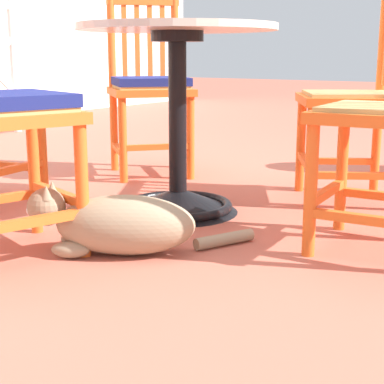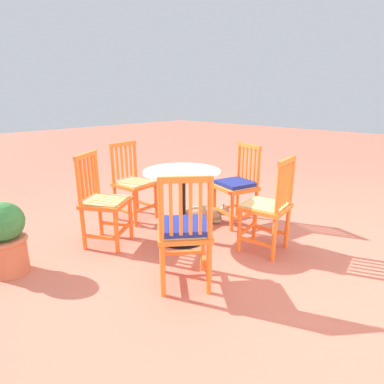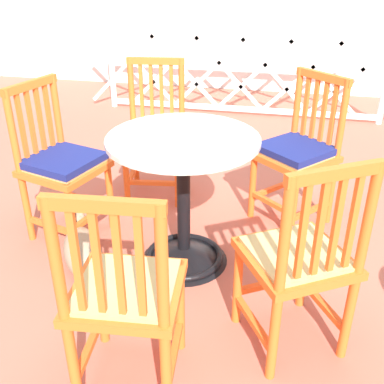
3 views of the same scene
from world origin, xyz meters
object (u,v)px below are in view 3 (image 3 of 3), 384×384
object	(u,v)px
orange_chair_near_fence	(125,296)
orange_chair_tucked_in	(155,134)
cafe_table	(184,216)
tabby_cat	(82,248)
orange_chair_at_corner	(61,165)
orange_chair_by_planter	(299,262)
orange_chair_facing_out	(298,154)

from	to	relation	value
orange_chair_near_fence	orange_chair_tucked_in	size ratio (longest dim) A/B	1.00
cafe_table	tabby_cat	distance (m)	0.59
orange_chair_at_corner	orange_chair_near_fence	bearing A→B (deg)	-53.58
orange_chair_tucked_in	orange_chair_near_fence	bearing A→B (deg)	-77.76
orange_chair_by_planter	tabby_cat	xyz separation A→B (m)	(-1.13, 0.36, -0.34)
orange_chair_near_fence	orange_chair_facing_out	size ratio (longest dim) A/B	1.00
orange_chair_facing_out	tabby_cat	world-z (taller)	orange_chair_facing_out
cafe_table	orange_chair_by_planter	world-z (taller)	orange_chair_by_planter
orange_chair_tucked_in	tabby_cat	bearing A→B (deg)	-100.67
orange_chair_by_planter	orange_chair_facing_out	bearing A→B (deg)	91.09
orange_chair_by_planter	orange_chair_tucked_in	bearing A→B (deg)	127.54
orange_chair_near_fence	orange_chair_by_planter	world-z (taller)	same
cafe_table	orange_chair_by_planter	distance (m)	0.79
cafe_table	orange_chair_facing_out	bearing A→B (deg)	45.93
orange_chair_at_corner	orange_chair_by_planter	xyz separation A→B (m)	(1.34, -0.63, -0.01)
orange_chair_facing_out	orange_chair_by_planter	bearing A→B (deg)	-88.91
orange_chair_near_fence	orange_chair_at_corner	bearing A→B (deg)	126.42
orange_chair_by_planter	orange_chair_tucked_in	xyz separation A→B (m)	(-0.96, 1.25, 0.00)
cafe_table	orange_chair_near_fence	bearing A→B (deg)	-91.70
orange_chair_at_corner	orange_chair_tucked_in	distance (m)	0.72
orange_chair_at_corner	orange_chair_by_planter	bearing A→B (deg)	-25.39
orange_chair_by_planter	tabby_cat	size ratio (longest dim) A/B	1.63
orange_chair_by_planter	orange_chair_near_fence	bearing A→B (deg)	-150.87
orange_chair_at_corner	orange_chair_near_fence	size ratio (longest dim) A/B	1.00
cafe_table	orange_chair_at_corner	bearing A→B (deg)	169.43
orange_chair_at_corner	orange_chair_facing_out	size ratio (longest dim) A/B	1.00
orange_chair_at_corner	orange_chair_near_fence	distance (m)	1.21
orange_chair_facing_out	orange_chair_tucked_in	distance (m)	0.96
orange_chair_near_fence	orange_chair_tucked_in	bearing A→B (deg)	102.24
orange_chair_near_fence	orange_chair_facing_out	world-z (taller)	same
orange_chair_facing_out	tabby_cat	bearing A→B (deg)	-146.71
cafe_table	orange_chair_near_fence	distance (m)	0.85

